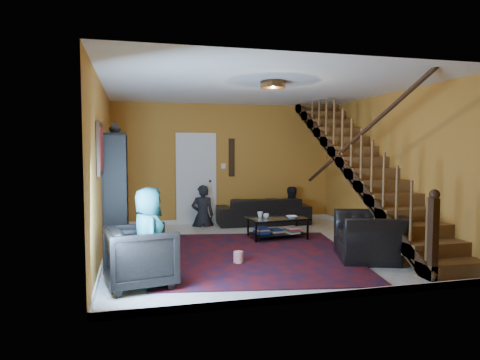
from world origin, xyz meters
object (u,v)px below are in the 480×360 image
object	(u,v)px
coffee_table	(277,227)
armchair_left	(141,257)
bookshelf	(117,194)
armchair_right	(370,236)
sofa	(263,211)

from	to	relation	value
coffee_table	armchair_left	bearing A→B (deg)	-138.40
armchair_left	coffee_table	xyz separation A→B (m)	(2.63, 2.34, -0.15)
bookshelf	armchair_right	distance (m)	4.34
armchair_left	coffee_table	world-z (taller)	armchair_left
bookshelf	armchair_right	size ratio (longest dim) A/B	1.79
bookshelf	sofa	distance (m)	3.69
armchair_left	coffee_table	distance (m)	3.52
armchair_left	coffee_table	bearing A→B (deg)	-58.30
armchair_left	coffee_table	size ratio (longest dim) A/B	0.72
armchair_right	coffee_table	size ratio (longest dim) A/B	0.96
sofa	armchair_left	distance (m)	4.91
armchair_left	armchair_right	distance (m)	3.59
bookshelf	armchair_right	world-z (taller)	bookshelf
armchair_right	coffee_table	distance (m)	2.05
sofa	coffee_table	xyz separation A→B (m)	(-0.22, -1.66, -0.08)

